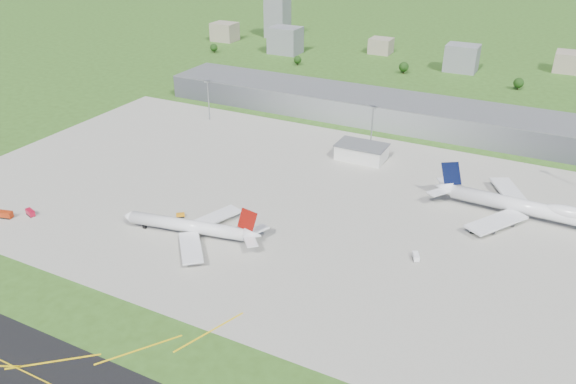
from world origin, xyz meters
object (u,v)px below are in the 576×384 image
at_px(airliner_blue_quad, 526,207).
at_px(van_white_far, 475,231).
at_px(airliner_red_twin, 192,227).
at_px(tug_yellow, 181,215).
at_px(fire_truck, 5,215).
at_px(van_white_near, 416,257).
at_px(crash_tender, 30,213).

bearing_deg(airliner_blue_quad, van_white_far, -125.50).
distance_m(airliner_red_twin, tug_yellow, 18.52).
bearing_deg(airliner_blue_quad, fire_truck, -150.98).
xyz_separation_m(fire_truck, van_white_near, (172.62, 50.75, -0.32)).
height_order(airliner_blue_quad, crash_tender, airliner_blue_quad).
xyz_separation_m(fire_truck, crash_tender, (8.59, 6.62, -0.19)).
xyz_separation_m(fire_truck, van_white_far, (189.40, 81.92, -0.53)).
distance_m(airliner_blue_quad, tug_yellow, 153.49).
bearing_deg(airliner_red_twin, tug_yellow, -47.04).
xyz_separation_m(airliner_blue_quad, fire_truck, (-206.88, -104.52, -4.15)).
bearing_deg(crash_tender, tug_yellow, 44.04).
relative_size(airliner_red_twin, van_white_far, 15.45).
bearing_deg(airliner_red_twin, van_white_far, -162.15).
distance_m(airliner_blue_quad, van_white_near, 63.92).
xyz_separation_m(airliner_red_twin, van_white_far, (105.21, 56.70, -3.54)).
height_order(crash_tender, van_white_far, crash_tender).
height_order(tug_yellow, van_white_near, van_white_near).
distance_m(airliner_red_twin, fire_truck, 87.93).
xyz_separation_m(airliner_blue_quad, van_white_near, (-34.27, -53.78, -4.47)).
distance_m(fire_truck, tug_yellow, 78.39).
relative_size(tug_yellow, van_white_near, 0.77).
height_order(airliner_red_twin, van_white_near, airliner_red_twin).
height_order(airliner_blue_quad, tug_yellow, airliner_blue_quad).
relative_size(airliner_red_twin, crash_tender, 10.90).
relative_size(airliner_red_twin, van_white_near, 11.47).
height_order(fire_truck, crash_tender, fire_truck).
height_order(crash_tender, tug_yellow, crash_tender).
bearing_deg(tug_yellow, van_white_near, -30.39).
bearing_deg(fire_truck, crash_tender, 22.29).
height_order(fire_truck, tug_yellow, fire_truck).
bearing_deg(van_white_far, fire_truck, -158.89).
bearing_deg(crash_tender, fire_truck, -124.09).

